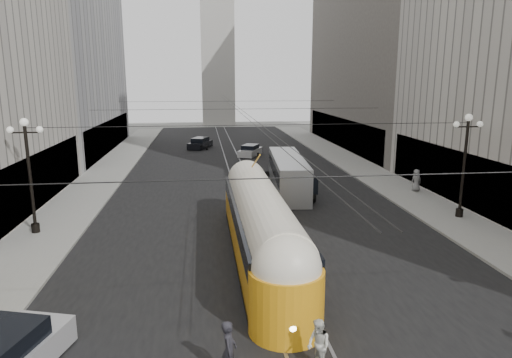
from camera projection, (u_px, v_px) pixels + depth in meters
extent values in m
cube|color=black|center=(239.00, 176.00, 41.09)|extent=(20.00, 85.00, 0.02)
cube|color=gray|center=(109.00, 170.00, 43.08)|extent=(4.00, 72.00, 0.15)
cube|color=gray|center=(355.00, 165.00, 45.85)|extent=(4.00, 72.00, 0.15)
cube|color=gray|center=(231.00, 176.00, 41.00)|extent=(0.12, 85.00, 0.04)
cube|color=gray|center=(247.00, 176.00, 41.17)|extent=(0.12, 85.00, 0.04)
cube|color=black|center=(42.00, 178.00, 30.79)|extent=(0.10, 18.00, 3.60)
cube|color=#999999|center=(48.00, 29.00, 50.80)|extent=(12.00, 28.00, 28.00)
cube|color=black|center=(110.00, 135.00, 54.07)|extent=(0.10, 25.20, 3.60)
cube|color=black|center=(450.00, 174.00, 32.09)|extent=(0.10, 18.00, 3.60)
cube|color=#514C47|center=(393.00, 16.00, 54.97)|extent=(12.00, 32.00, 32.00)
cube|color=black|center=(340.00, 132.00, 57.30)|extent=(0.10, 28.80, 3.60)
cube|color=#B2AFA8|center=(218.00, 60.00, 84.56)|extent=(6.00, 6.00, 24.00)
cylinder|color=black|center=(30.00, 180.00, 24.90)|extent=(0.18, 0.18, 6.00)
cylinder|color=black|center=(36.00, 228.00, 25.49)|extent=(0.44, 0.44, 0.50)
cylinder|color=black|center=(25.00, 133.00, 24.33)|extent=(1.60, 0.08, 0.08)
sphere|color=white|center=(24.00, 122.00, 24.22)|extent=(0.44, 0.44, 0.44)
sphere|color=white|center=(10.00, 130.00, 24.22)|extent=(0.36, 0.36, 0.36)
sphere|color=white|center=(40.00, 130.00, 24.39)|extent=(0.36, 0.36, 0.36)
cylinder|color=black|center=(464.00, 169.00, 27.80)|extent=(0.18, 0.18, 6.00)
cylinder|color=black|center=(459.00, 213.00, 28.39)|extent=(0.44, 0.44, 0.50)
cylinder|color=black|center=(468.00, 127.00, 27.24)|extent=(1.60, 0.08, 0.08)
sphere|color=white|center=(469.00, 118.00, 27.12)|extent=(0.44, 0.44, 0.44)
sphere|color=white|center=(456.00, 124.00, 27.12)|extent=(0.36, 0.36, 0.36)
sphere|color=white|center=(480.00, 124.00, 27.29)|extent=(0.36, 0.36, 0.36)
cylinder|color=black|center=(324.00, 177.00, 12.16)|extent=(25.00, 0.03, 0.03)
cylinder|color=black|center=(259.00, 125.00, 25.73)|extent=(25.00, 0.03, 0.03)
cylinder|color=black|center=(239.00, 109.00, 39.31)|extent=(25.00, 0.03, 0.03)
cylinder|color=black|center=(229.00, 101.00, 52.88)|extent=(25.00, 0.03, 0.03)
cylinder|color=black|center=(235.00, 108.00, 43.23)|extent=(0.03, 72.00, 0.03)
cylinder|color=black|center=(240.00, 108.00, 43.28)|extent=(0.03, 72.00, 0.03)
cube|color=orange|center=(261.00, 236.00, 22.25)|extent=(2.63, 13.99, 1.70)
cube|color=black|center=(260.00, 251.00, 22.43)|extent=(2.62, 13.57, 0.30)
cube|color=black|center=(261.00, 214.00, 22.02)|extent=(2.64, 13.78, 0.85)
cylinder|color=silver|center=(261.00, 208.00, 21.95)|extent=(2.33, 13.78, 2.30)
cylinder|color=orange|center=(286.00, 301.00, 15.55)|extent=(2.60, 2.60, 2.30)
sphere|color=silver|center=(286.00, 268.00, 15.29)|extent=(2.40, 2.40, 2.40)
cylinder|color=orange|center=(247.00, 198.00, 28.92)|extent=(2.60, 2.60, 2.30)
sphere|color=silver|center=(247.00, 180.00, 28.66)|extent=(2.40, 2.40, 2.40)
sphere|color=#FFF2BF|center=(292.00, 327.00, 14.50)|extent=(0.36, 0.36, 0.36)
cube|color=#A5A9AB|center=(288.00, 174.00, 35.20)|extent=(3.06, 10.77, 2.66)
cube|color=black|center=(288.00, 168.00, 35.10)|extent=(3.05, 10.40, 0.97)
cube|color=black|center=(303.00, 185.00, 30.03)|extent=(2.04, 0.26, 1.24)
cylinder|color=black|center=(282.00, 198.00, 31.82)|extent=(0.30, 0.89, 0.89)
cylinder|color=black|center=(313.00, 197.00, 32.07)|extent=(0.30, 0.89, 0.89)
cylinder|color=black|center=(267.00, 176.00, 38.72)|extent=(0.30, 0.89, 0.89)
cylinder|color=black|center=(293.00, 176.00, 38.98)|extent=(0.30, 0.89, 0.89)
cylinder|color=black|center=(50.00, 339.00, 14.69)|extent=(0.22, 0.69, 0.69)
cube|color=white|center=(250.00, 152.00, 51.58)|extent=(3.19, 4.36, 0.72)
cube|color=black|center=(250.00, 148.00, 51.47)|extent=(2.25, 2.63, 0.68)
cylinder|color=black|center=(245.00, 155.00, 50.19)|extent=(0.22, 0.57, 0.57)
cylinder|color=black|center=(258.00, 155.00, 50.37)|extent=(0.22, 0.57, 0.57)
cylinder|color=black|center=(243.00, 152.00, 52.86)|extent=(0.22, 0.57, 0.57)
cylinder|color=black|center=(255.00, 151.00, 53.03)|extent=(0.22, 0.57, 0.57)
cube|color=black|center=(200.00, 145.00, 57.10)|extent=(3.26, 4.67, 0.77)
cube|color=black|center=(200.00, 140.00, 56.98)|extent=(2.34, 2.79, 0.72)
cylinder|color=black|center=(194.00, 148.00, 55.62)|extent=(0.22, 0.61, 0.61)
cylinder|color=black|center=(207.00, 148.00, 55.80)|extent=(0.22, 0.61, 0.61)
cylinder|color=black|center=(194.00, 144.00, 58.46)|extent=(0.22, 0.61, 0.61)
cylinder|color=black|center=(207.00, 144.00, 58.65)|extent=(0.22, 0.61, 0.61)
imported|color=#222127|center=(229.00, 350.00, 13.12)|extent=(0.53, 0.72, 1.83)
imported|color=silver|center=(318.00, 345.00, 13.57)|extent=(0.83, 0.94, 1.60)
imported|color=slate|center=(416.00, 180.00, 34.70)|extent=(0.88, 0.60, 1.69)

